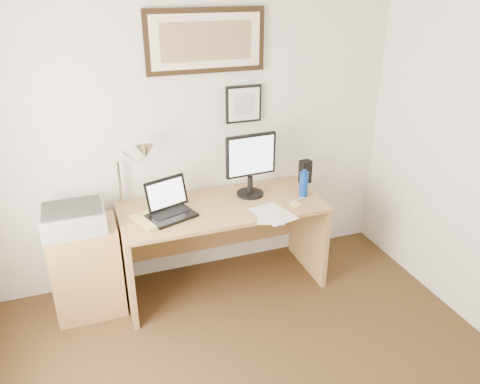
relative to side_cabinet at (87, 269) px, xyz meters
name	(u,v)px	position (x,y,z in m)	size (l,w,h in m)	color
wall_back	(190,133)	(0.92, 0.32, 0.89)	(3.50, 0.02, 2.50)	white
side_cabinet	(87,269)	(0.00, 0.00, 0.00)	(0.50, 0.40, 0.73)	#A27744
water_bottle	(304,184)	(1.75, -0.10, 0.49)	(0.07, 0.07, 0.20)	#0B3594
bottle_cap	(305,171)	(1.75, -0.10, 0.60)	(0.04, 0.04, 0.02)	#0B3594
speaker	(305,171)	(1.89, 0.14, 0.49)	(0.09, 0.08, 0.20)	black
paper_sheet_a	(273,214)	(1.39, -0.32, 0.39)	(0.23, 0.34, 0.00)	white
paper_sheet_b	(270,216)	(1.35, -0.35, 0.39)	(0.20, 0.28, 0.00)	white
sticky_pad	(296,205)	(1.62, -0.25, 0.39)	(0.07, 0.07, 0.01)	#F1D372
marker_pen	(297,200)	(1.65, -0.18, 0.39)	(0.02, 0.02, 0.14)	silver
book	(139,224)	(0.40, -0.16, 0.40)	(0.20, 0.27, 0.02)	#C9C65E
desk	(220,226)	(1.07, 0.04, 0.15)	(1.60, 0.70, 0.75)	#A27744
laptop	(169,208)	(0.65, -0.07, 0.44)	(0.40, 0.40, 0.26)	black
lcd_monitor	(251,162)	(1.34, 0.05, 0.68)	(0.42, 0.22, 0.52)	black
printer	(73,218)	(-0.04, -0.02, 0.45)	(0.44, 0.34, 0.18)	#A3A3A6
desk_lamp	(143,154)	(0.51, 0.13, 0.82)	(0.29, 0.27, 0.53)	silver
picture_large	(206,41)	(1.07, 0.29, 1.59)	(0.92, 0.04, 0.47)	black
picture_small	(244,104)	(1.37, 0.29, 1.09)	(0.30, 0.03, 0.30)	black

